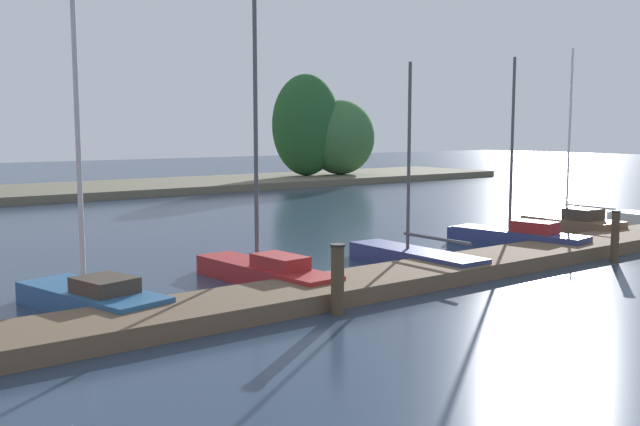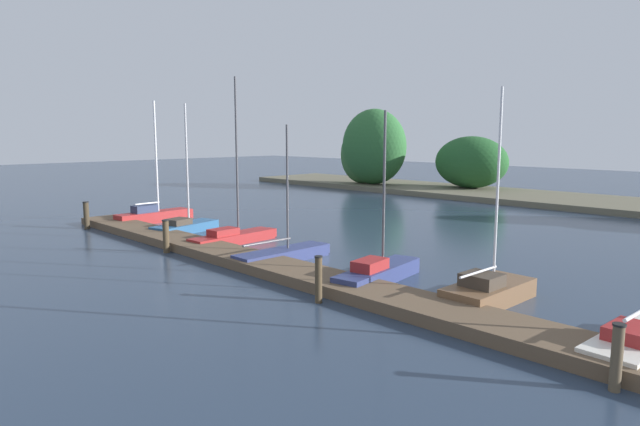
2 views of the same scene
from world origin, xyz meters
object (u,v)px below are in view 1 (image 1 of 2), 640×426
at_px(sailboat_1, 89,294).
at_px(sailboat_4, 515,236).
at_px(sailboat_2, 262,268).
at_px(sailboat_5, 570,224).
at_px(mooring_piling_2, 615,236).
at_px(mooring_piling_1, 338,279).
at_px(sailboat_3, 411,256).

distance_m(sailboat_1, sailboat_4, 12.48).
xyz_separation_m(sailboat_1, sailboat_4, (12.48, -0.27, 0.01)).
xyz_separation_m(sailboat_2, sailboat_5, (12.11, 0.26, 0.00)).
distance_m(sailboat_5, mooring_piling_2, 4.91).
xyz_separation_m(sailboat_4, mooring_piling_2, (0.24, -2.99, 0.34)).
bearing_deg(mooring_piling_2, sailboat_5, 46.81).
relative_size(sailboat_4, mooring_piling_2, 4.05).
bearing_deg(mooring_piling_1, sailboat_4, 17.53).
relative_size(sailboat_2, mooring_piling_1, 5.36).
xyz_separation_m(sailboat_1, sailboat_5, (16.07, 0.32, 0.03)).
bearing_deg(sailboat_3, sailboat_5, -84.19).
distance_m(sailboat_5, mooring_piling_1, 12.90).
distance_m(sailboat_3, mooring_piling_1, 5.12).
height_order(sailboat_2, sailboat_3, sailboat_2).
bearing_deg(sailboat_2, sailboat_5, -93.38).
relative_size(sailboat_5, mooring_piling_1, 4.51).
relative_size(sailboat_1, mooring_piling_2, 4.57).
xyz_separation_m(sailboat_3, mooring_piling_1, (-4.41, -2.57, 0.41)).
height_order(sailboat_4, sailboat_5, sailboat_5).
bearing_deg(sailboat_2, mooring_piling_1, 169.36).
relative_size(sailboat_1, mooring_piling_1, 4.64).
bearing_deg(mooring_piling_2, sailboat_1, 165.65).
distance_m(sailboat_3, sailboat_4, 4.45).
bearing_deg(mooring_piling_2, sailboat_4, 94.54).
height_order(sailboat_4, mooring_piling_2, sailboat_4).
bearing_deg(sailboat_5, sailboat_4, 100.42).
xyz_separation_m(sailboat_3, sailboat_4, (4.44, 0.23, 0.07)).
distance_m(sailboat_3, sailboat_5, 8.08).
bearing_deg(mooring_piling_1, sailboat_3, 30.24).
relative_size(sailboat_3, mooring_piling_2, 3.76).
relative_size(sailboat_4, mooring_piling_1, 4.11).
height_order(sailboat_2, sailboat_4, sailboat_2).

